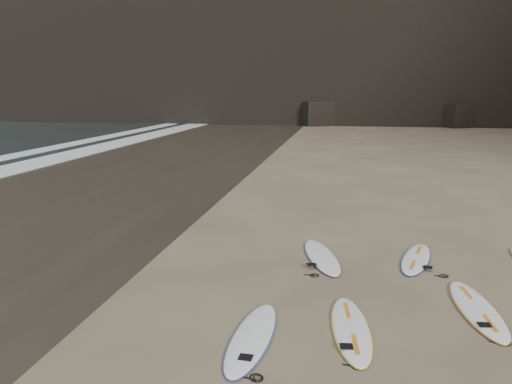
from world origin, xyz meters
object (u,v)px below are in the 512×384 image
Objects in this scene: surfboard_1 at (351,328)px; surfboard_6 at (416,258)px; surfboard_2 at (477,308)px; surfboard_5 at (322,256)px; surfboard_0 at (252,336)px.

surfboard_1 is 3.97m from surfboard_6.
surfboard_1 is 2.46m from surfboard_2.
surfboard_5 is (-2.82, 2.31, 0.00)m from surfboard_2.
surfboard_1 is at bearing -94.93° from surfboard_5.
surfboard_2 and surfboard_5 have the same top height.
surfboard_2 reaches higher than surfboard_0.
surfboard_6 is (1.49, 3.68, -0.00)m from surfboard_1.
surfboard_0 is at bearing -166.06° from surfboard_1.
surfboard_5 is 1.09× the size of surfboard_6.
surfboard_2 reaches higher than surfboard_6.
surfboard_5 is at bearing 136.11° from surfboard_2.
surfboard_0 is 0.96× the size of surfboard_2.
surfboard_0 is 4.07m from surfboard_2.
surfboard_2 reaches higher than surfboard_1.
surfboard_0 reaches higher than surfboard_1.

